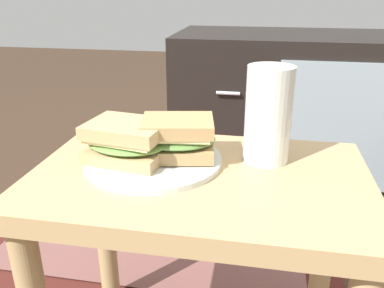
% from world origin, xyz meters
% --- Properties ---
extents(side_table, '(0.56, 0.36, 0.46)m').
position_xyz_m(side_table, '(0.00, 0.00, 0.37)').
color(side_table, tan).
rests_on(side_table, ground).
extents(tv_cabinet, '(0.96, 0.46, 0.58)m').
position_xyz_m(tv_cabinet, '(0.24, 0.95, 0.29)').
color(tv_cabinet, black).
rests_on(tv_cabinet, ground).
extents(area_rug, '(1.11, 0.83, 0.01)m').
position_xyz_m(area_rug, '(-0.21, 0.54, 0.00)').
color(area_rug, '#4C1E19').
rests_on(area_rug, ground).
extents(plate, '(0.24, 0.24, 0.01)m').
position_xyz_m(plate, '(-0.09, 0.02, 0.47)').
color(plate, silver).
rests_on(plate, side_table).
extents(sandwich_front, '(0.16, 0.13, 0.07)m').
position_xyz_m(sandwich_front, '(-0.13, 0.01, 0.50)').
color(sandwich_front, tan).
rests_on(sandwich_front, plate).
extents(sandwich_back, '(0.15, 0.12, 0.07)m').
position_xyz_m(sandwich_back, '(-0.04, 0.04, 0.51)').
color(sandwich_back, tan).
rests_on(sandwich_back, plate).
extents(beer_glass, '(0.08, 0.08, 0.17)m').
position_xyz_m(beer_glass, '(0.11, 0.07, 0.54)').
color(beer_glass, silver).
rests_on(beer_glass, side_table).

